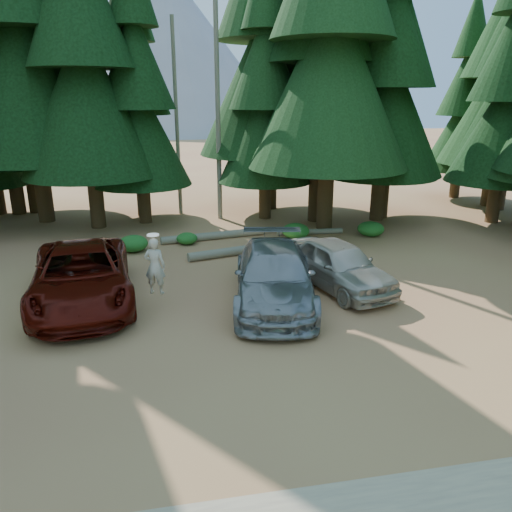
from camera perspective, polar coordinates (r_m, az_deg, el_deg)
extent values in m
plane|color=#A76647|center=(13.03, 0.06, -10.76)|extent=(160.00, 160.00, 0.00)
cylinder|color=gray|center=(25.88, -4.42, 17.36)|extent=(0.24, 0.24, 12.00)
cylinder|color=gray|center=(27.26, -9.07, 15.12)|extent=(0.20, 0.20, 10.00)
cone|color=gray|center=(96.55, -10.21, 22.33)|extent=(44.00, 44.00, 28.00)
cone|color=gray|center=(106.44, -14.75, 19.46)|extent=(36.00, 36.00, 20.00)
imported|color=#520D07|center=(16.42, -19.32, -2.16)|extent=(3.66, 6.71, 1.79)
imported|color=#93959A|center=(15.59, 2.11, -2.28)|extent=(3.49, 6.32, 1.73)
imported|color=beige|center=(16.99, 9.44, -1.02)|extent=(3.11, 5.06, 1.61)
imported|color=beige|center=(15.28, -11.48, -1.14)|extent=(0.74, 0.60, 1.76)
cylinder|color=white|center=(15.05, -11.70, 2.37)|extent=(0.36, 0.36, 0.04)
cylinder|color=gray|center=(22.66, -4.81, 2.33)|extent=(4.81, 1.19, 0.34)
cylinder|color=gray|center=(23.54, 6.18, 2.77)|extent=(3.11, 0.45, 0.26)
cylinder|color=gray|center=(20.66, -0.36, 0.86)|extent=(5.50, 1.78, 0.36)
ellipsoid|color=#1C5F1E|center=(19.64, -19.43, -1.00)|extent=(0.80, 0.80, 0.44)
ellipsoid|color=#1C5F1E|center=(21.53, -18.07, 0.83)|extent=(0.88, 0.88, 0.48)
ellipsoid|color=#1C5F1E|center=(21.43, -13.87, 1.40)|extent=(1.23, 1.23, 0.67)
ellipsoid|color=#1C5F1E|center=(22.07, -7.90, 2.00)|extent=(0.91, 0.91, 0.50)
ellipsoid|color=#1C5F1E|center=(22.79, 4.56, 2.88)|extent=(1.25, 1.25, 0.69)
ellipsoid|color=#1C5F1E|center=(23.71, 12.99, 3.04)|extent=(1.22, 1.22, 0.67)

